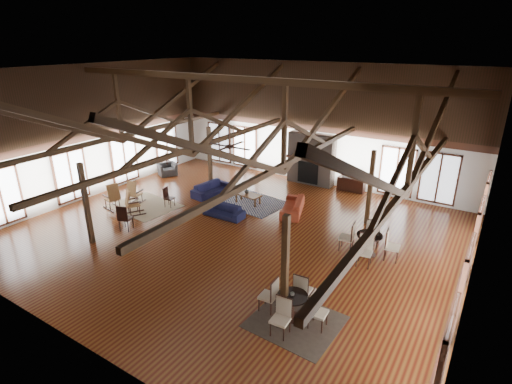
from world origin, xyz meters
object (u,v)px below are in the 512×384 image
Objects in this scene: sofa_navy_front at (224,211)px; armchair at (167,169)px; sofa_navy_left at (211,189)px; sofa_orange at (293,206)px; coffee_table at (248,195)px; cafe_table_near at (292,302)px; cafe_table_far at (369,241)px; tv_console at (351,184)px.

armchair reaches higher than sofa_navy_front.
sofa_orange reaches higher than sofa_navy_left.
coffee_table is (-2.17, -0.19, 0.10)m from sofa_orange.
sofa_orange is 1.07× the size of cafe_table_near.
sofa_navy_left is (-2.04, 1.72, 0.03)m from sofa_navy_front.
cafe_table_near is (3.21, -6.21, 0.20)m from sofa_orange.
cafe_table_far is (8.15, -1.59, 0.25)m from sofa_navy_left.
sofa_navy_left is 4.28m from sofa_orange.
tv_console is at bearing 115.05° from cafe_table_far.
coffee_table is 8.07m from cafe_table_near.
sofa_navy_front is 6.93m from cafe_table_near.
coffee_table is 5.30m from tv_console.
tv_console reaches higher than sofa_orange.
cafe_table_near is 1.48× the size of tv_console.
sofa_navy_left is at bearing 168.94° from cafe_table_far.
tv_console is at bearing -43.01° from armchair.
cafe_table_far is (12.04, -2.65, 0.22)m from armchair.
coffee_table is 0.98× the size of tv_console.
sofa_orange is 1.58× the size of tv_console.
cafe_table_far reaches higher than sofa_navy_front.
cafe_table_near is at bearing -78.80° from tv_console.
sofa_navy_left is at bearing -170.64° from coffee_table.
armchair reaches higher than coffee_table.
tv_console is at bearing 143.54° from sofa_orange.
cafe_table_far is at bearing -93.16° from sofa_navy_left.
sofa_navy_left reaches higher than sofa_navy_front.
cafe_table_far is (6.11, 0.13, 0.28)m from sofa_navy_front.
sofa_orange is (2.23, 1.92, 0.04)m from sofa_navy_front.
sofa_navy_front is 6.55m from armchair.
armchair is 12.33m from cafe_table_far.
armchair is 0.47× the size of cafe_table_far.
tv_console is at bearing 59.21° from coffee_table.
sofa_orange reaches higher than coffee_table.
tv_console is at bearing 58.57° from sofa_navy_front.
tv_console reaches higher than armchair.
cafe_table_near is (5.45, -4.28, 0.24)m from sofa_navy_front.
cafe_table_far is at bearing -6.13° from coffee_table.
coffee_table is 0.66× the size of cafe_table_near.
sofa_navy_front is at bearing -68.40° from sofa_orange.
cafe_table_near is 10.30m from tv_console.
armchair is at bearing 82.64° from sofa_navy_left.
cafe_table_far reaches higher than tv_console.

